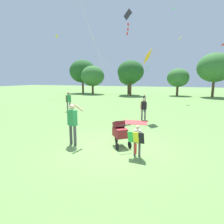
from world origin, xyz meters
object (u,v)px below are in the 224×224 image
(person_adult_flyer, at_px, (73,121))
(kite_orange_delta, at_px, (147,58))
(picnic_blanket, at_px, (135,122))
(child_with_butterfly_kite, at_px, (137,138))
(kite_adult_black, at_px, (126,22))
(person_sitting_far, at_px, (144,101))
(person_red_shirt, at_px, (69,100))
(person_couple_left, at_px, (144,107))
(stroller, at_px, (120,131))

(person_adult_flyer, bearing_deg, kite_orange_delta, 73.08)
(person_adult_flyer, xyz_separation_m, picnic_blanket, (1.36, 4.83, -1.00))
(child_with_butterfly_kite, distance_m, picnic_blanket, 5.26)
(picnic_blanket, bearing_deg, kite_adult_black, -99.02)
(kite_adult_black, relative_size, person_sitting_far, 4.41)
(child_with_butterfly_kite, relative_size, kite_adult_black, 0.18)
(person_adult_flyer, xyz_separation_m, kite_adult_black, (1.13, 3.38, 4.48))
(person_red_shirt, bearing_deg, person_couple_left, -10.12)
(child_with_butterfly_kite, height_order, person_couple_left, person_couple_left)
(person_couple_left, bearing_deg, person_red_shirt, 169.88)
(person_couple_left, bearing_deg, person_sitting_far, 100.83)
(person_couple_left, bearing_deg, kite_orange_delta, 31.49)
(child_with_butterfly_kite, relative_size, person_red_shirt, 0.70)
(stroller, distance_m, person_sitting_far, 8.85)
(person_red_shirt, bearing_deg, stroller, -43.93)
(kite_orange_delta, relative_size, person_sitting_far, 3.24)
(kite_adult_black, bearing_deg, person_couple_left, 77.27)
(person_adult_flyer, xyz_separation_m, stroller, (1.81, 0.57, -0.40))
(person_adult_flyer, xyz_separation_m, person_couple_left, (1.69, 5.82, -0.18))
(kite_orange_delta, bearing_deg, kite_adult_black, -104.65)
(child_with_butterfly_kite, bearing_deg, stroller, 138.62)
(kite_orange_delta, bearing_deg, child_with_butterfly_kite, -81.48)
(kite_orange_delta, distance_m, person_couple_left, 3.12)
(child_with_butterfly_kite, xyz_separation_m, person_adult_flyer, (-2.70, 0.22, 0.35))
(kite_orange_delta, height_order, person_sitting_far, kite_orange_delta)
(stroller, bearing_deg, picnic_blanket, 95.97)
(person_red_shirt, distance_m, picnic_blanket, 6.65)
(person_red_shirt, relative_size, person_sitting_far, 1.11)
(stroller, relative_size, person_sitting_far, 0.73)
(kite_adult_black, distance_m, person_red_shirt, 8.35)
(stroller, height_order, picnic_blanket, stroller)
(person_red_shirt, bearing_deg, child_with_butterfly_kite, -43.64)
(kite_adult_black, height_order, kite_orange_delta, kite_adult_black)
(kite_adult_black, relative_size, person_couple_left, 4.41)
(person_sitting_far, bearing_deg, child_with_butterfly_kite, -79.97)
(kite_orange_delta, height_order, picnic_blanket, kite_orange_delta)
(person_adult_flyer, relative_size, kite_orange_delta, 0.38)
(kite_adult_black, distance_m, kite_orange_delta, 3.01)
(stroller, bearing_deg, person_couple_left, 91.34)
(person_adult_flyer, bearing_deg, picnic_blanket, 74.21)
(child_with_butterfly_kite, distance_m, stroller, 1.19)
(person_adult_flyer, bearing_deg, person_couple_left, 73.84)
(stroller, distance_m, kite_orange_delta, 6.28)
(kite_orange_delta, xyz_separation_m, person_sitting_far, (-0.78, 3.50, -3.12))
(person_red_shirt, bearing_deg, picnic_blanket, -19.20)
(person_sitting_far, xyz_separation_m, person_couple_left, (0.68, -3.56, 0.00))
(kite_adult_black, xyz_separation_m, person_red_shirt, (-5.99, 3.61, -4.57))
(child_with_butterfly_kite, bearing_deg, person_couple_left, 99.56)
(child_with_butterfly_kite, xyz_separation_m, person_red_shirt, (-7.56, 7.21, 0.27))
(person_adult_flyer, bearing_deg, child_with_butterfly_kite, -4.57)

